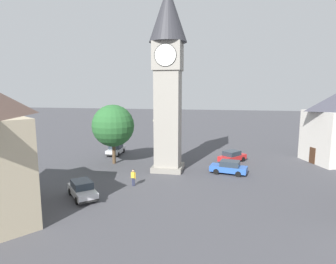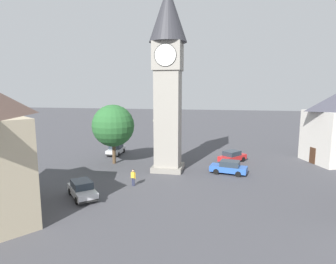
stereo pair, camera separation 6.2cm
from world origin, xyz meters
The scene contains 9 objects.
ground_plane centered at (0.00, 0.00, 0.00)m, with size 200.00×200.00×0.00m, color #424247.
clock_tower centered at (0.00, 0.00, 12.35)m, with size 4.28×4.28×21.12m.
car_blue_kerb centered at (7.71, 5.19, 0.76)m, with size 3.92×4.26×1.53m.
car_silver_kerb centered at (-5.93, -9.95, 0.76)m, with size 4.01×4.20×1.53m.
car_red_corner centered at (-9.11, 6.56, 0.76)m, with size 1.90×4.17×1.53m.
car_white_side centered at (7.12, -0.24, 0.76)m, with size 4.39×2.52×1.53m.
pedestrian centered at (-2.39, -6.14, 1.01)m, with size 0.54×0.31×1.69m.
tree centered at (-7.47, 1.67, 4.96)m, with size 5.39×5.39×7.66m.
lamp_post centered at (-3.77, 8.80, 3.40)m, with size 0.36×0.36×5.09m.
Camera 2 is at (6.02, -32.09, 9.62)m, focal length 30.03 mm.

